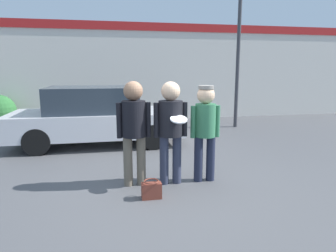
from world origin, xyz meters
TOP-DOWN VIEW (x-y plane):
  - ground_plane at (0.00, 0.00)m, footprint 56.00×56.00m
  - storefront_building at (0.00, 6.92)m, footprint 24.00×0.22m
  - person_left at (-0.47, 0.10)m, footprint 0.56×0.39m
  - person_middle_with_frisbee at (0.13, 0.06)m, footprint 0.57×0.61m
  - person_right at (0.73, 0.07)m, footprint 0.52×0.35m
  - parked_car_near at (-1.20, 3.17)m, footprint 4.28×1.91m
  - street_lamp at (3.60, 4.72)m, footprint 1.51×0.35m
  - handbag at (-0.28, -0.50)m, footprint 0.30×0.23m

SIDE VIEW (x-z plane):
  - ground_plane at x=0.00m, z-range 0.00..0.00m
  - handbag at x=-0.28m, z-range -0.01..0.28m
  - parked_car_near at x=-1.20m, z-range -0.01..1.48m
  - person_right at x=0.73m, z-range 0.17..1.82m
  - person_middle_with_frisbee at x=0.13m, z-range 0.18..1.91m
  - person_left at x=-0.47m, z-range 0.18..1.92m
  - storefront_building at x=0.00m, z-range 0.03..3.68m
  - street_lamp at x=3.60m, z-range 0.71..7.15m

